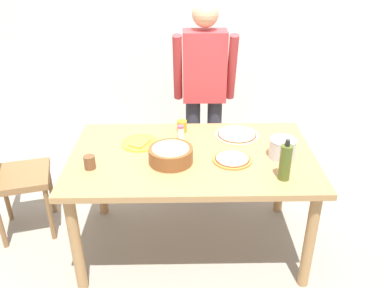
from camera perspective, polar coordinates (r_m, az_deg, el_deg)
name	(u,v)px	position (r m, az deg, el deg)	size (l,w,h in m)	color
ground	(192,243)	(3.09, 0.02, -13.87)	(8.00, 8.00, 0.00)	gray
wall_back	(189,22)	(3.98, -0.44, 16.88)	(5.60, 0.10, 2.60)	silver
dining_table	(192,166)	(2.69, 0.02, -3.15)	(1.60, 0.96, 0.76)	#A37A4C
person_cook	(204,89)	(3.26, 1.74, 7.83)	(0.49, 0.25, 1.62)	#2D2D38
chair_wooden_left	(8,170)	(3.18, -24.61, -3.39)	(0.49, 0.49, 0.95)	brown
pizza_raw_on_board	(237,135)	(2.89, 6.37, 1.28)	(0.32, 0.32, 0.02)	beige
pizza_cooked_on_tray	(232,159)	(2.58, 5.71, -2.16)	(0.25, 0.25, 0.02)	#C67A33
plate_with_slice	(140,143)	(2.79, -7.36, 0.17)	(0.26, 0.26, 0.02)	gold
popcorn_bowl	(171,153)	(2.53, -3.03, -1.35)	(0.28, 0.28, 0.11)	brown
olive_oil_bottle	(285,162)	(2.40, 13.07, -2.50)	(0.07, 0.07, 0.26)	#47561E
steel_pot	(283,148)	(2.65, 12.69, -0.55)	(0.17, 0.17, 0.13)	#B7B7BC
cup_orange	(182,126)	(2.93, -1.43, 2.53)	(0.07, 0.07, 0.09)	orange
cup_small_brown	(90,162)	(2.55, -14.29, -2.52)	(0.07, 0.07, 0.09)	brown
salt_shaker	(181,133)	(2.81, -1.60, 1.62)	(0.04, 0.04, 0.11)	white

